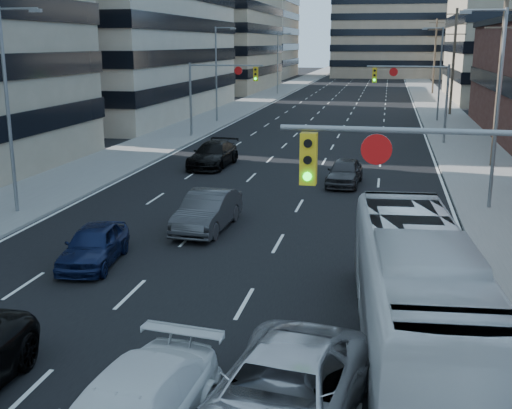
% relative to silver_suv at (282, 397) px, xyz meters
% --- Properties ---
extents(road_surface, '(18.00, 300.00, 0.02)m').
position_rel_silver_suv_xyz_m(road_surface, '(-3.95, 124.22, -0.82)').
color(road_surface, black).
rests_on(road_surface, ground).
extents(sidewalk_left, '(5.00, 300.00, 0.15)m').
position_rel_silver_suv_xyz_m(sidewalk_left, '(-15.45, 124.22, -0.75)').
color(sidewalk_left, slate).
rests_on(sidewalk_left, ground).
extents(sidewalk_right, '(5.00, 300.00, 0.15)m').
position_rel_silver_suv_xyz_m(sidewalk_right, '(7.55, 124.22, -0.75)').
color(sidewalk_right, slate).
rests_on(sidewalk_right, ground).
extents(office_left_far, '(20.00, 30.00, 16.00)m').
position_rel_silver_suv_xyz_m(office_left_far, '(-27.95, 94.22, 7.17)').
color(office_left_far, gray).
rests_on(office_left_far, ground).
extents(bg_block_left, '(24.00, 24.00, 20.00)m').
position_rel_silver_suv_xyz_m(bg_block_left, '(-31.95, 134.22, 9.17)').
color(bg_block_left, '#ADA089').
rests_on(bg_block_left, ground).
extents(signal_near_right, '(6.59, 0.33, 6.00)m').
position_rel_silver_suv_xyz_m(signal_near_right, '(3.51, 2.22, 3.50)').
color(signal_near_right, slate).
rests_on(signal_near_right, ground).
extents(signal_far_left, '(6.09, 0.33, 6.00)m').
position_rel_silver_suv_xyz_m(signal_far_left, '(-11.63, 39.22, 3.48)').
color(signal_far_left, slate).
rests_on(signal_far_left, ground).
extents(signal_far_right, '(6.09, 0.33, 6.00)m').
position_rel_silver_suv_xyz_m(signal_far_right, '(3.73, 39.22, 3.48)').
color(signal_far_right, slate).
rests_on(signal_far_right, ground).
extents(utility_pole_block, '(2.20, 0.28, 11.00)m').
position_rel_silver_suv_xyz_m(utility_pole_block, '(8.25, 30.22, 4.95)').
color(utility_pole_block, '#4C3D2D').
rests_on(utility_pole_block, ground).
extents(utility_pole_midblock, '(2.20, 0.28, 11.00)m').
position_rel_silver_suv_xyz_m(utility_pole_midblock, '(8.25, 60.22, 4.95)').
color(utility_pole_midblock, '#4C3D2D').
rests_on(utility_pole_midblock, ground).
extents(utility_pole_distant, '(2.20, 0.28, 11.00)m').
position_rel_silver_suv_xyz_m(utility_pole_distant, '(8.25, 90.22, 4.95)').
color(utility_pole_distant, '#4C3D2D').
rests_on(utility_pole_distant, ground).
extents(streetlight_left_near, '(2.03, 0.22, 9.00)m').
position_rel_silver_suv_xyz_m(streetlight_left_near, '(-14.29, 14.22, 4.23)').
color(streetlight_left_near, slate).
rests_on(streetlight_left_near, ground).
extents(streetlight_left_mid, '(2.03, 0.22, 9.00)m').
position_rel_silver_suv_xyz_m(streetlight_left_mid, '(-14.29, 49.22, 4.23)').
color(streetlight_left_mid, slate).
rests_on(streetlight_left_mid, ground).
extents(streetlight_left_far, '(2.03, 0.22, 9.00)m').
position_rel_silver_suv_xyz_m(streetlight_left_far, '(-14.29, 84.22, 4.23)').
color(streetlight_left_far, slate).
rests_on(streetlight_left_far, ground).
extents(streetlight_right_near, '(2.03, 0.22, 9.00)m').
position_rel_silver_suv_xyz_m(streetlight_right_near, '(6.39, 19.22, 4.23)').
color(streetlight_right_near, slate).
rests_on(streetlight_right_near, ground).
extents(streetlight_right_far, '(2.03, 0.22, 9.00)m').
position_rel_silver_suv_xyz_m(streetlight_right_far, '(6.39, 54.22, 4.23)').
color(streetlight_right_far, slate).
rests_on(streetlight_right_far, ground).
extents(silver_suv, '(3.54, 6.27, 1.65)m').
position_rel_silver_suv_xyz_m(silver_suv, '(0.00, 0.00, 0.00)').
color(silver_suv, '#B7B7BC').
rests_on(silver_suv, ground).
extents(transit_bus, '(3.55, 11.28, 3.09)m').
position_rel_silver_suv_xyz_m(transit_bus, '(2.67, 4.26, 0.72)').
color(transit_bus, silver).
rests_on(transit_bus, ground).
extents(sedan_blue, '(2.16, 4.32, 1.41)m').
position_rel_silver_suv_xyz_m(sedan_blue, '(-8.05, 8.63, -0.12)').
color(sedan_blue, '#0E1638').
rests_on(sedan_blue, ground).
extents(sedan_grey_center, '(1.91, 4.89, 1.59)m').
position_rel_silver_suv_xyz_m(sedan_grey_center, '(-5.34, 13.56, -0.03)').
color(sedan_grey_center, '#333335').
rests_on(sedan_grey_center, ground).
extents(sedan_black_far, '(2.43, 5.41, 1.54)m').
position_rel_silver_suv_xyz_m(sedan_black_far, '(-8.77, 27.04, -0.06)').
color(sedan_black_far, black).
rests_on(sedan_black_far, ground).
extents(sedan_grey_right, '(1.96, 4.33, 1.44)m').
position_rel_silver_suv_xyz_m(sedan_grey_right, '(-0.38, 23.36, -0.11)').
color(sedan_grey_right, '#2D2C2F').
rests_on(sedan_grey_right, ground).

